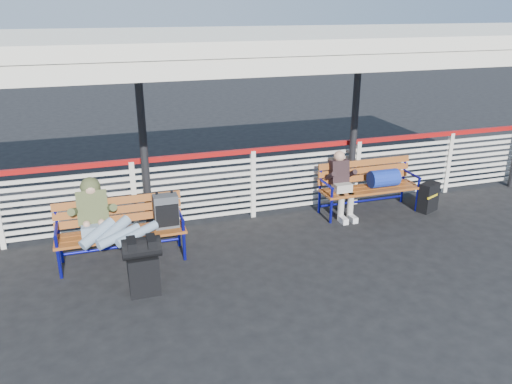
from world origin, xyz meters
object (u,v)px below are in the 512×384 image
object	(u,v)px
traveler_man	(110,227)
companion_person	(342,184)
bench_left	(136,220)
luggage_stack	(143,264)
suitcase_side	(428,197)
bench_right	(374,180)

from	to	relation	value
traveler_man	companion_person	distance (m)	3.99
bench_left	companion_person	size ratio (longest dim) A/B	1.57
luggage_stack	traveler_man	xyz separation A→B (m)	(-0.35, 0.69, 0.26)
traveler_man	suitcase_side	bearing A→B (deg)	5.74
luggage_stack	suitcase_side	xyz separation A→B (m)	(5.16, 1.24, -0.17)
luggage_stack	suitcase_side	world-z (taller)	luggage_stack
luggage_stack	bench_left	distance (m)	1.04
luggage_stack	companion_person	size ratio (longest dim) A/B	0.69
bench_right	traveler_man	world-z (taller)	traveler_man
luggage_stack	suitcase_side	bearing A→B (deg)	13.71
luggage_stack	bench_right	world-z (taller)	bench_right
companion_person	bench_right	bearing A→B (deg)	1.36
bench_left	bench_right	bearing A→B (deg)	7.14
bench_left	companion_person	xyz separation A→B (m)	(3.53, 0.51, -0.01)
luggage_stack	traveler_man	bearing A→B (deg)	116.90
bench_right	suitcase_side	world-z (taller)	bench_right
bench_right	traveler_man	distance (m)	4.64
bench_right	companion_person	bearing A→B (deg)	-178.64
luggage_stack	bench_right	size ratio (longest dim) A/B	0.44
bench_left	companion_person	world-z (taller)	companion_person
companion_person	bench_left	bearing A→B (deg)	-171.80
luggage_stack	bench_right	xyz separation A→B (m)	(4.21, 1.55, 0.15)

